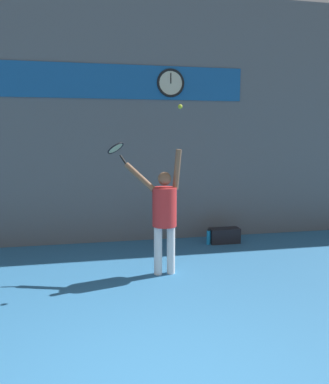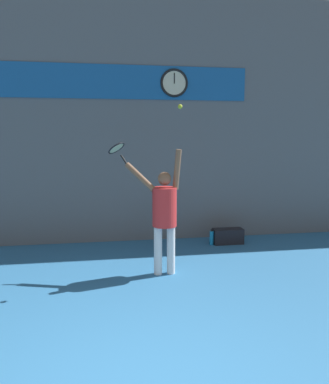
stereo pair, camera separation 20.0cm
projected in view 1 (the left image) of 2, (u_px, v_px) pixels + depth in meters
name	position (u px, v px, depth m)	size (l,w,h in m)	color
back_wall	(113.00, 120.00, 7.50)	(18.00, 0.10, 5.00)	slate
sponsor_banner	(113.00, 81.00, 7.34)	(5.31, 0.02, 0.66)	#195B9E
scoreboard_clock	(171.00, 83.00, 7.54)	(0.57, 0.05, 0.57)	beige
tennis_player	(164.00, 211.00, 5.84)	(0.88, 0.56, 1.98)	white
tennis_racket	(116.00, 149.00, 5.97)	(0.38, 0.39, 0.37)	black
tennis_ball	(180.00, 107.00, 5.59)	(0.07, 0.07, 0.07)	#CCDB2D
water_bottle	(209.00, 237.00, 7.60)	(0.08, 0.08, 0.32)	#198CCC
equipment_bag	(224.00, 236.00, 7.70)	(0.61, 0.27, 0.31)	black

